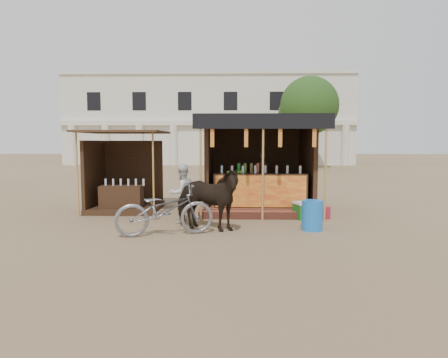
% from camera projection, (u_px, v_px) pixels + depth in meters
% --- Properties ---
extents(ground, '(120.00, 120.00, 0.00)m').
position_uv_depth(ground, '(222.00, 235.00, 8.84)').
color(ground, '#846B4C').
rests_on(ground, ground).
extents(main_stall, '(3.60, 3.61, 2.78)m').
position_uv_depth(main_stall, '(258.00, 176.00, 12.06)').
color(main_stall, brown).
rests_on(main_stall, ground).
extents(secondary_stall, '(2.40, 2.40, 2.38)m').
position_uv_depth(secondary_stall, '(121.00, 182.00, 12.06)').
color(secondary_stall, '#3D2816').
rests_on(secondary_stall, ground).
extents(cow, '(1.91, 1.40, 1.47)m').
position_uv_depth(cow, '(207.00, 199.00, 9.24)').
color(cow, black).
rests_on(cow, ground).
extents(motorbike, '(2.28, 1.32, 1.13)m').
position_uv_depth(motorbike, '(165.00, 210.00, 8.78)').
color(motorbike, gray).
rests_on(motorbike, ground).
extents(bystander, '(0.92, 0.90, 1.50)m').
position_uv_depth(bystander, '(182.00, 193.00, 10.17)').
color(bystander, silver).
rests_on(bystander, ground).
extents(blue_barrel, '(0.59, 0.59, 0.70)m').
position_uv_depth(blue_barrel, '(312.00, 215.00, 9.30)').
color(blue_barrel, blue).
rests_on(blue_barrel, ground).
extents(red_crate, '(0.52, 0.53, 0.33)m').
position_uv_depth(red_crate, '(320.00, 212.00, 10.76)').
color(red_crate, maroon).
rests_on(red_crate, ground).
extents(cooler, '(0.75, 0.63, 0.46)m').
position_uv_depth(cooler, '(306.00, 210.00, 10.72)').
color(cooler, '#16661F').
rests_on(cooler, ground).
extents(background_building, '(26.00, 7.45, 8.18)m').
position_uv_depth(background_building, '(210.00, 122.00, 38.32)').
color(background_building, silver).
rests_on(background_building, ground).
extents(tree, '(4.50, 4.40, 7.00)m').
position_uv_depth(tree, '(306.00, 108.00, 30.32)').
color(tree, '#382314').
rests_on(tree, ground).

